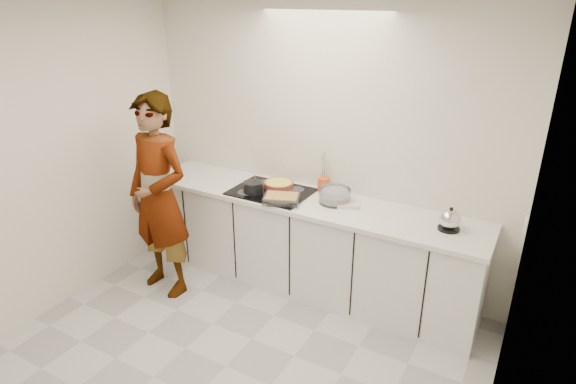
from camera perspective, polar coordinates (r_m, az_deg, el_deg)
The scene contains 15 objects.
floor at distance 3.93m, azimuth -7.36°, elevation -19.80°, with size 3.60×3.20×0.00m, color silver.
wall_back at distance 4.48m, azimuth 4.04°, elevation 5.19°, with size 3.60×0.00×2.60m, color white.
wall_left at distance 4.48m, azimuth -27.12°, elevation 2.70°, with size 0.00×3.20×2.60m, color white.
wall_right at distance 2.65m, azimuth 25.00°, elevation -10.16°, with size 0.02×3.20×2.60m.
base_cabinets at distance 4.56m, azimuth 1.98°, elevation -6.30°, with size 3.20×0.58×0.87m, color white.
countertop at distance 4.35m, azimuth 2.06°, elevation -1.05°, with size 3.24×0.64×0.04m, color white.
hob at distance 4.49m, azimuth -2.01°, elevation 0.06°, with size 0.72×0.54×0.01m, color black.
tart_dish at distance 4.57m, azimuth -1.10°, elevation 0.96°, with size 0.34×0.34×0.05m.
saucepan at distance 4.45m, azimuth -4.15°, elevation 0.59°, with size 0.23×0.23×0.17m.
baking_dish at distance 4.24m, azimuth -0.75°, elevation -0.74°, with size 0.37×0.32×0.06m.
mixing_bowl at distance 4.27m, azimuth 5.57°, elevation -0.50°, with size 0.34×0.34×0.13m.
tea_towel at distance 4.22m, azimuth 7.14°, elevation -1.50°, with size 0.19×0.14×0.03m, color white.
kettle at distance 3.96m, azimuth 18.62°, elevation -3.19°, with size 0.19×0.19×0.19m.
utensil_crock at distance 4.49m, azimuth 4.21°, elevation 0.88°, with size 0.11×0.11×0.13m, color #E35420.
cook at distance 4.45m, azimuth -15.06°, elevation -0.60°, with size 0.69×0.45×1.88m, color white.
Camera 1 is at (1.83, -2.27, 2.64)m, focal length 30.00 mm.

